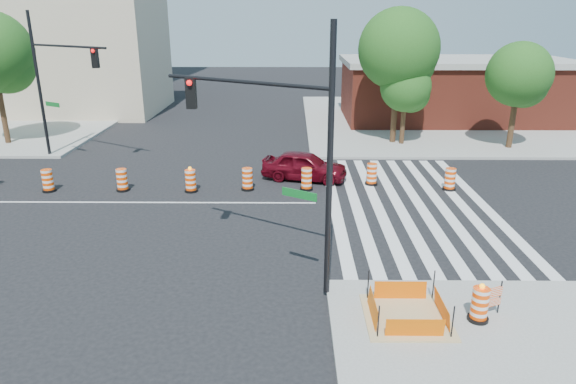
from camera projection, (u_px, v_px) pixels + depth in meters
The scene contains 22 objects.
ground at pixel (153, 203), 22.05m from camera, with size 120.00×120.00×0.00m, color black.
sidewalk_ne at pixel (451, 120), 38.87m from camera, with size 22.00×22.00×0.15m, color gray.
crosswalk_east at pixel (408, 203), 21.95m from camera, with size 6.75×13.50×0.01m.
lane_centerline at pixel (153, 202), 22.05m from camera, with size 14.00×0.12×0.01m, color silver.
excavation_pit at pixel (407, 315), 13.40m from camera, with size 2.20×2.20×0.90m.
brick_storefront at pixel (454, 90), 38.14m from camera, with size 16.50×8.50×4.60m.
beige_midrise at pixel (70, 49), 41.30m from camera, with size 14.00×10.00×10.00m, color #C0AF92.
red_coupe at pixel (305, 166), 24.90m from camera, with size 1.66×4.12×1.40m, color #530712.
signal_pole_se at pixel (280, 134), 14.03m from camera, with size 4.85×3.04×7.41m.
signal_pole_nw at pixel (55, 73), 26.84m from camera, with size 5.07×3.15×7.73m.
pit_drum at pixel (480, 305), 13.17m from camera, with size 0.54×0.54×1.06m.
barricade at pixel (489, 298), 13.34m from camera, with size 0.75×0.35×0.94m.
tree_north_c at pixel (406, 89), 30.50m from camera, with size 3.05×3.01×5.12m.
tree_north_d at pixel (399, 54), 30.24m from camera, with size 4.78×4.78×8.13m.
tree_north_e at pixel (519, 78), 29.33m from camera, with size 3.72×3.68×6.26m.
median_drum_2 at pixel (48, 181), 23.29m from camera, with size 0.60×0.60×1.02m.
median_drum_3 at pixel (122, 181), 23.39m from camera, with size 0.60×0.60×1.02m.
median_drum_4 at pixel (191, 181), 23.26m from camera, with size 0.60×0.60×1.18m.
median_drum_5 at pixel (247, 180), 23.51m from camera, with size 0.60×0.60×1.02m.
median_drum_6 at pixel (307, 180), 23.52m from camera, with size 0.60×0.60×1.02m.
median_drum_7 at pixel (372, 175), 24.22m from camera, with size 0.60×0.60×1.02m.
median_drum_8 at pixel (450, 180), 23.48m from camera, with size 0.60×0.60×1.02m.
Camera 1 is at (6.01, -20.63, 7.66)m, focal length 32.00 mm.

